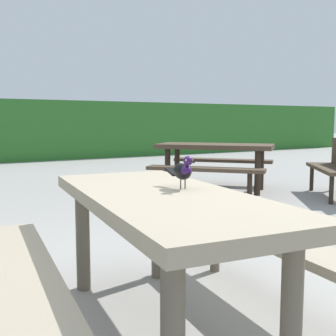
{
  "coord_description": "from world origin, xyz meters",
  "views": [
    {
      "loc": [
        -1.17,
        -2.01,
        1.11
      ],
      "look_at": [
        0.08,
        0.06,
        0.84
      ],
      "focal_mm": 45.44,
      "sensor_mm": 36.0,
      "label": 1
    }
  ],
  "objects": [
    {
      "name": "bird_grackle",
      "position": [
        0.08,
        -0.1,
        0.84
      ],
      "size": [
        0.07,
        0.29,
        0.18
      ],
      "color": "black",
      "rests_on": "picnic_table_foreground"
    },
    {
      "name": "picnic_table_foreground",
      "position": [
        -0.07,
        -0.13,
        0.56
      ],
      "size": [
        1.87,
        1.9,
        0.74
      ],
      "color": "gray",
      "rests_on": "ground"
    },
    {
      "name": "ground_plane",
      "position": [
        0.0,
        0.0,
        0.0
      ],
      "size": [
        60.0,
        60.0,
        0.0
      ],
      "primitive_type": "plane",
      "color": "gray"
    },
    {
      "name": "picnic_table_mid_left",
      "position": [
        2.94,
        3.37,
        0.56
      ],
      "size": [
        2.39,
        2.39,
        0.74
      ],
      "color": "#473828",
      "rests_on": "ground"
    }
  ]
}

